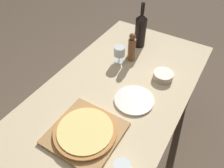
{
  "coord_description": "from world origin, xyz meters",
  "views": [
    {
      "loc": [
        0.5,
        -0.85,
        1.79
      ],
      "look_at": [
        -0.02,
        0.01,
        0.82
      ],
      "focal_mm": 35.0,
      "sensor_mm": 36.0,
      "label": 1
    }
  ],
  "objects_px": {
    "wine_glass": "(119,52)",
    "small_bowl": "(163,76)",
    "pizza": "(85,131)",
    "wine_bottle": "(141,30)",
    "pepper_mill": "(132,48)"
  },
  "relations": [
    {
      "from": "pepper_mill",
      "to": "pizza",
      "type": "bearing_deg",
      "value": -82.33
    },
    {
      "from": "pepper_mill",
      "to": "wine_glass",
      "type": "distance_m",
      "value": 0.1
    },
    {
      "from": "wine_glass",
      "to": "small_bowl",
      "type": "distance_m",
      "value": 0.36
    },
    {
      "from": "pizza",
      "to": "pepper_mill",
      "type": "xyz_separation_m",
      "value": [
        -0.1,
        0.72,
        0.08
      ]
    },
    {
      "from": "wine_bottle",
      "to": "small_bowl",
      "type": "bearing_deg",
      "value": -40.91
    },
    {
      "from": "pizza",
      "to": "wine_bottle",
      "type": "xyz_separation_m",
      "value": [
        -0.13,
        0.92,
        0.11
      ]
    },
    {
      "from": "pizza",
      "to": "wine_glass",
      "type": "xyz_separation_m",
      "value": [
        -0.16,
        0.65,
        0.06
      ]
    },
    {
      "from": "wine_bottle",
      "to": "wine_glass",
      "type": "xyz_separation_m",
      "value": [
        -0.03,
        -0.27,
        -0.05
      ]
    },
    {
      "from": "pepper_mill",
      "to": "wine_glass",
      "type": "height_order",
      "value": "pepper_mill"
    },
    {
      "from": "wine_bottle",
      "to": "wine_glass",
      "type": "distance_m",
      "value": 0.28
    },
    {
      "from": "pepper_mill",
      "to": "small_bowl",
      "type": "distance_m",
      "value": 0.31
    },
    {
      "from": "small_bowl",
      "to": "wine_glass",
      "type": "bearing_deg",
      "value": 179.19
    },
    {
      "from": "pepper_mill",
      "to": "wine_bottle",
      "type": "bearing_deg",
      "value": 98.76
    },
    {
      "from": "pizza",
      "to": "wine_bottle",
      "type": "bearing_deg",
      "value": 97.92
    },
    {
      "from": "pizza",
      "to": "pepper_mill",
      "type": "height_order",
      "value": "pepper_mill"
    }
  ]
}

